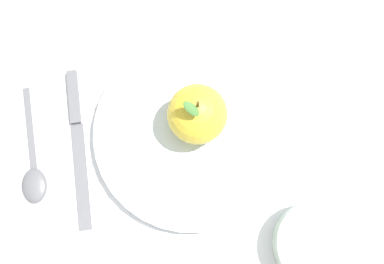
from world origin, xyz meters
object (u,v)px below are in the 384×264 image
apple (197,114)px  spoon (33,173)px  side_bowl (318,244)px  knife (77,134)px  dinner_plate (192,133)px

apple → spoon: apple is taller
side_bowl → knife: (0.16, -0.32, -0.02)m
apple → spoon: 0.24m
apple → spoon: (0.22, -0.08, -0.05)m
dinner_plate → spoon: (0.20, -0.09, -0.01)m
apple → side_bowl: bearing=95.0°
knife → spoon: spoon is taller
apple → side_bowl: size_ratio=0.86×
side_bowl → spoon: (0.24, -0.31, -0.02)m
dinner_plate → apple: (-0.01, -0.01, 0.05)m
spoon → apple: bearing=158.7°
apple → dinner_plate: bearing=26.8°
knife → side_bowl: bearing=116.6°
side_bowl → spoon: size_ratio=0.71×
dinner_plate → apple: bearing=-153.2°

